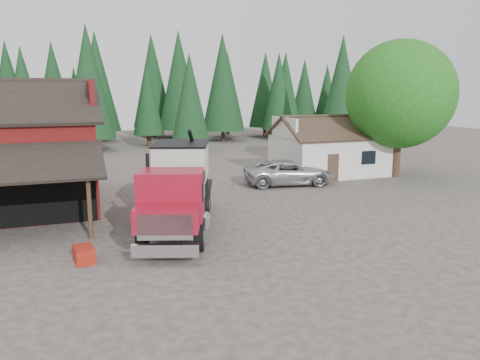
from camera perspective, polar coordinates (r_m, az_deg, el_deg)
name	(u,v)px	position (r m, az deg, el deg)	size (l,w,h in m)	color
ground	(225,238)	(21.00, -1.83, -7.14)	(120.00, 120.00, 0.00)	#403832
farmhouse	(330,153)	(37.62, 10.89, 3.31)	(8.60, 6.42, 4.65)	silver
deciduous_tree	(400,98)	(37.12, 18.96, 9.39)	(8.00, 8.00, 10.20)	#382619
conifer_backdrop	(122,142)	(61.64, -14.18, 4.50)	(76.00, 16.00, 16.00)	#103219
near_pine_b	(190,96)	(50.48, -6.13, 10.13)	(3.96, 3.96, 10.40)	#382619
near_pine_c	(342,87)	(53.10, 12.29, 11.07)	(4.84, 4.84, 12.40)	#382619
near_pine_d	(88,82)	(53.03, -18.00, 11.33)	(5.28, 5.28, 13.40)	#382619
feed_truck	(179,184)	(22.29, -7.47, -0.53)	(5.76, 10.37, 4.54)	black
silver_car	(289,172)	(32.76, 6.00, 0.92)	(2.86, 6.21, 1.73)	#B6B9BE
equip_box	(84,254)	(19.13, -18.49, -8.60)	(0.70, 1.10, 0.60)	maroon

